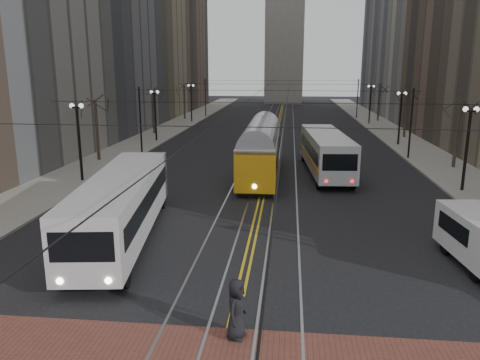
% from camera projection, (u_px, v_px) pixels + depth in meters
% --- Properties ---
extents(ground, '(260.00, 260.00, 0.00)m').
position_uv_depth(ground, '(236.00, 313.00, 16.38)').
color(ground, black).
rests_on(ground, ground).
extents(sidewalk_left, '(5.00, 140.00, 0.15)m').
position_uv_depth(sidewalk_left, '(162.00, 133.00, 61.42)').
color(sidewalk_left, gray).
rests_on(sidewalk_left, ground).
extents(sidewalk_right, '(5.00, 140.00, 0.15)m').
position_uv_depth(sidewalk_right, '(396.00, 136.00, 58.33)').
color(sidewalk_right, gray).
rests_on(sidewalk_right, ground).
extents(streetcar_rails, '(4.80, 130.00, 0.02)m').
position_uv_depth(streetcar_rails, '(276.00, 135.00, 59.89)').
color(streetcar_rails, gray).
rests_on(streetcar_rails, ground).
extents(centre_lines, '(0.42, 130.00, 0.01)m').
position_uv_depth(centre_lines, '(276.00, 135.00, 59.89)').
color(centre_lines, gold).
rests_on(centre_lines, ground).
extents(building_left_far, '(16.00, 20.00, 40.00)m').
position_uv_depth(building_left_far, '(161.00, 11.00, 97.49)').
color(building_left_far, brown).
rests_on(building_left_far, ground).
extents(building_right_far, '(16.00, 20.00, 40.00)m').
position_uv_depth(building_right_far, '(414.00, 7.00, 92.24)').
color(building_right_far, slate).
rests_on(building_right_far, ground).
extents(lamp_posts, '(27.60, 57.20, 5.60)m').
position_uv_depth(lamp_posts, '(271.00, 129.00, 43.53)').
color(lamp_posts, black).
rests_on(lamp_posts, ground).
extents(street_trees, '(31.68, 53.28, 5.60)m').
position_uv_depth(street_trees, '(274.00, 122.00, 49.81)').
color(street_trees, '#382D23').
rests_on(street_trees, ground).
extents(trolley_wires, '(25.96, 120.00, 6.60)m').
position_uv_depth(trolley_wires, '(274.00, 113.00, 49.18)').
color(trolley_wires, black).
rests_on(trolley_wires, ground).
extents(transit_bus, '(4.42, 13.32, 3.27)m').
position_uv_depth(transit_bus, '(122.00, 208.00, 23.05)').
color(transit_bus, silver).
rests_on(transit_bus, ground).
extents(streetcar, '(2.81, 14.60, 3.44)m').
position_uv_depth(streetcar, '(261.00, 154.00, 37.14)').
color(streetcar, orange).
rests_on(streetcar, ground).
extents(rear_bus, '(3.71, 12.77, 3.29)m').
position_uv_depth(rear_bus, '(326.00, 154.00, 37.61)').
color(rear_bus, '#BDBDBD').
rests_on(rear_bus, ground).
extents(sedan_grey, '(2.36, 5.06, 1.68)m').
position_uv_depth(sedan_grey, '(316.00, 148.00, 45.10)').
color(sedan_grey, '#414349').
rests_on(sedan_grey, ground).
extents(pedestrian_a, '(0.85, 1.10, 1.98)m').
position_uv_depth(pedestrian_a, '(236.00, 309.00, 14.68)').
color(pedestrian_a, black).
rests_on(pedestrian_a, crosswalk_band).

